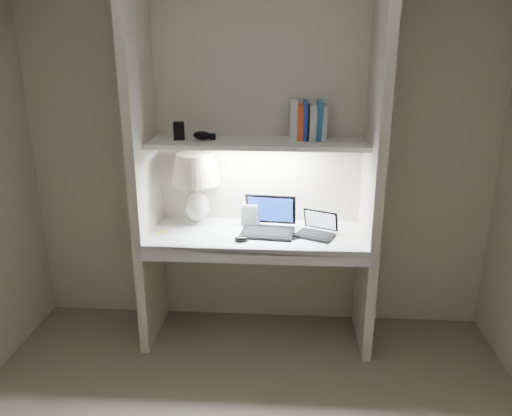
# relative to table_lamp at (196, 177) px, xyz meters

# --- Properties ---
(back_wall) EXTENTS (3.20, 0.01, 2.50)m
(back_wall) POSITION_rel_table_lamp_xyz_m (0.42, 0.12, 0.15)
(back_wall) COLOR beige
(back_wall) RESTS_ON floor
(alcove_panel_left) EXTENTS (0.06, 0.55, 2.50)m
(alcove_panel_left) POSITION_rel_table_lamp_xyz_m (-0.31, -0.16, 0.15)
(alcove_panel_left) COLOR beige
(alcove_panel_left) RESTS_ON floor
(alcove_panel_right) EXTENTS (0.06, 0.55, 2.50)m
(alcove_panel_right) POSITION_rel_table_lamp_xyz_m (1.15, -0.16, 0.15)
(alcove_panel_right) COLOR beige
(alcove_panel_right) RESTS_ON floor
(desk) EXTENTS (1.40, 0.55, 0.04)m
(desk) POSITION_rel_table_lamp_xyz_m (0.42, -0.16, -0.35)
(desk) COLOR white
(desk) RESTS_ON alcove_panel_left
(desk_apron) EXTENTS (1.46, 0.03, 0.10)m
(desk_apron) POSITION_rel_table_lamp_xyz_m (0.42, -0.42, -0.38)
(desk_apron) COLOR silver
(desk_apron) RESTS_ON desk
(shelf) EXTENTS (1.40, 0.36, 0.03)m
(shelf) POSITION_rel_table_lamp_xyz_m (0.42, -0.06, 0.25)
(shelf) COLOR silver
(shelf) RESTS_ON back_wall
(strip_light) EXTENTS (0.60, 0.04, 0.02)m
(strip_light) POSITION_rel_table_lamp_xyz_m (0.42, -0.06, 0.23)
(strip_light) COLOR white
(strip_light) RESTS_ON shelf
(table_lamp) EXTENTS (0.34, 0.34, 0.49)m
(table_lamp) POSITION_rel_table_lamp_xyz_m (0.00, 0.00, 0.00)
(table_lamp) COLOR white
(table_lamp) RESTS_ON desk
(laptop_main) EXTENTS (0.37, 0.33, 0.23)m
(laptop_main) POSITION_rel_table_lamp_xyz_m (0.50, -0.12, -0.28)
(laptop_main) COLOR black
(laptop_main) RESTS_ON desk
(laptop_netbook) EXTENTS (0.30, 0.28, 0.15)m
(laptop_netbook) POSITION_rel_table_lamp_xyz_m (0.81, -0.17, -0.29)
(laptop_netbook) COLOR black
(laptop_netbook) RESTS_ON desk
(speaker) EXTENTS (0.13, 0.10, 0.16)m
(speaker) POSITION_rel_table_lamp_xyz_m (0.37, -0.02, -0.25)
(speaker) COLOR silver
(speaker) RESTS_ON desk
(mouse) EXTENTS (0.11, 0.09, 0.04)m
(mouse) POSITION_rel_table_lamp_xyz_m (0.33, -0.31, -0.31)
(mouse) COLOR black
(mouse) RESTS_ON desk
(cable_coil) EXTENTS (0.12, 0.12, 0.01)m
(cable_coil) POSITION_rel_table_lamp_xyz_m (0.67, -0.21, -0.33)
(cable_coil) COLOR black
(cable_coil) RESTS_ON desk
(sticky_note) EXTENTS (0.09, 0.09, 0.00)m
(sticky_note) POSITION_rel_table_lamp_xyz_m (-0.20, -0.20, -0.33)
(sticky_note) COLOR #FAFA34
(sticky_note) RESTS_ON desk
(book_row) EXTENTS (0.24, 0.17, 0.25)m
(book_row) POSITION_rel_table_lamp_xyz_m (0.74, 0.02, 0.38)
(book_row) COLOR #BBBBBB
(book_row) RESTS_ON shelf
(shelf_box) EXTENTS (0.07, 0.06, 0.12)m
(shelf_box) POSITION_rel_table_lamp_xyz_m (-0.09, -0.05, 0.32)
(shelf_box) COLOR black
(shelf_box) RESTS_ON shelf
(shelf_gadget) EXTENTS (0.15, 0.13, 0.05)m
(shelf_gadget) POSITION_rel_table_lamp_xyz_m (0.06, -0.04, 0.29)
(shelf_gadget) COLOR black
(shelf_gadget) RESTS_ON shelf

